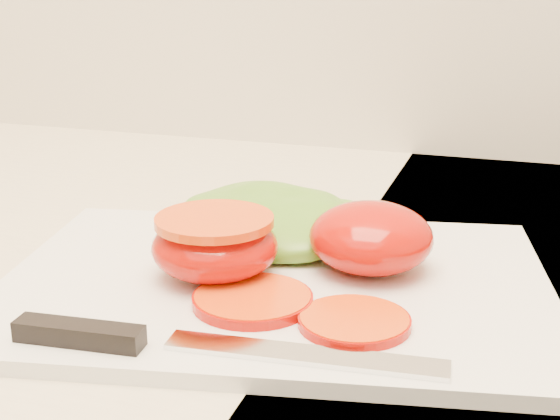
% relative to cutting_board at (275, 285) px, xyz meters
% --- Properties ---
extents(cutting_board, '(0.41, 0.33, 0.01)m').
position_rel_cutting_board_xyz_m(cutting_board, '(0.00, 0.00, 0.00)').
color(cutting_board, silver).
rests_on(cutting_board, counter).
extents(tomato_half_dome, '(0.09, 0.09, 0.05)m').
position_rel_cutting_board_xyz_m(tomato_half_dome, '(0.06, 0.03, 0.03)').
color(tomato_half_dome, '#BA0702').
rests_on(tomato_half_dome, cutting_board).
extents(tomato_half_cut, '(0.09, 0.09, 0.04)m').
position_rel_cutting_board_xyz_m(tomato_half_cut, '(-0.04, -0.01, 0.03)').
color(tomato_half_cut, '#BA0702').
rests_on(tomato_half_cut, cutting_board).
extents(tomato_slice_0, '(0.07, 0.07, 0.01)m').
position_rel_cutting_board_xyz_m(tomato_slice_0, '(0.00, -0.05, 0.01)').
color(tomato_slice_0, '#FC5D0B').
rests_on(tomato_slice_0, cutting_board).
extents(tomato_slice_1, '(0.06, 0.06, 0.01)m').
position_rel_cutting_board_xyz_m(tomato_slice_1, '(0.07, -0.05, 0.01)').
color(tomato_slice_1, '#FC5D0B').
rests_on(tomato_slice_1, cutting_board).
extents(lettuce_leaf_0, '(0.19, 0.16, 0.03)m').
position_rel_cutting_board_xyz_m(lettuce_leaf_0, '(-0.03, 0.07, 0.02)').
color(lettuce_leaf_0, '#649D29').
rests_on(lettuce_leaf_0, cutting_board).
extents(lettuce_leaf_1, '(0.13, 0.12, 0.02)m').
position_rel_cutting_board_xyz_m(lettuce_leaf_1, '(0.01, 0.09, 0.02)').
color(lettuce_leaf_1, '#649D29').
rests_on(lettuce_leaf_1, cutting_board).
extents(knife, '(0.24, 0.05, 0.01)m').
position_rel_cutting_board_xyz_m(knife, '(-0.03, -0.11, 0.01)').
color(knife, silver).
rests_on(knife, cutting_board).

